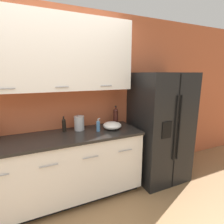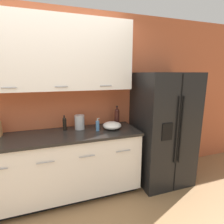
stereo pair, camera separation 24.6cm
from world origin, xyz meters
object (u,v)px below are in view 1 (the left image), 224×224
object	(u,v)px
soap_dispenser	(98,126)
oil_bottle	(64,125)
mixing_bowl	(112,125)
refrigerator	(160,127)
wine_bottle	(116,116)
steel_canister	(79,123)

from	to	relation	value
soap_dispenser	oil_bottle	bearing A→B (deg)	157.86
mixing_bowl	oil_bottle	bearing A→B (deg)	165.66
soap_dispenser	mixing_bowl	xyz separation A→B (m)	(0.22, 0.01, -0.02)
refrigerator	mixing_bowl	size ratio (longest dim) A/B	6.45
oil_bottle	wine_bottle	bearing A→B (deg)	-0.72
steel_canister	mixing_bowl	world-z (taller)	steel_canister
soap_dispenser	steel_canister	bearing A→B (deg)	144.30
soap_dispenser	refrigerator	bearing A→B (deg)	-2.03
refrigerator	mixing_bowl	bearing A→B (deg)	176.73
wine_bottle	refrigerator	bearing A→B (deg)	-16.37
oil_bottle	steel_canister	xyz separation A→B (m)	(0.21, -0.01, 0.00)
wine_bottle	oil_bottle	bearing A→B (deg)	179.28
oil_bottle	mixing_bowl	bearing A→B (deg)	-14.34
oil_bottle	soap_dispenser	bearing A→B (deg)	-22.14
soap_dispenser	oil_bottle	size ratio (longest dim) A/B	0.85
steel_canister	mixing_bowl	bearing A→B (deg)	-18.93
refrigerator	steel_canister	world-z (taller)	refrigerator
oil_bottle	steel_canister	world-z (taller)	steel_canister
refrigerator	steel_canister	size ratio (longest dim) A/B	7.89
refrigerator	oil_bottle	size ratio (longest dim) A/B	8.08
refrigerator	wine_bottle	size ratio (longest dim) A/B	5.69
refrigerator	mixing_bowl	world-z (taller)	refrigerator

